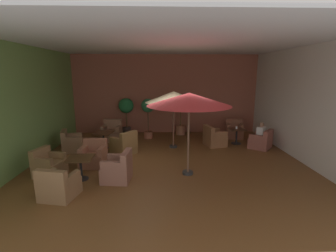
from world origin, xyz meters
TOP-DOWN VIEW (x-y plane):
  - ground_plane at (0.00, 0.00)m, footprint 9.12×8.65m
  - wall_back_brick at (0.00, 4.28)m, footprint 9.12×0.08m
  - wall_left_accent at (-4.52, 0.00)m, footprint 0.08×8.65m
  - wall_right_plain at (4.52, 0.00)m, footprint 0.08×8.65m
  - ceiling_slab at (0.00, 0.00)m, footprint 9.12×8.65m
  - cafe_table_front_left at (2.96, 2.10)m, footprint 0.66×0.66m
  - armchair_front_left_north at (3.75, 1.43)m, footprint 1.08×1.09m
  - armchair_front_left_east at (3.17, 3.11)m, footprint 0.89×0.92m
  - armchair_front_left_south at (1.96, 1.84)m, footprint 0.93×0.94m
  - cafe_table_front_right at (-2.52, 1.63)m, footprint 0.74×0.74m
  - armchair_front_right_north at (-3.66, 1.31)m, footprint 0.95×0.98m
  - armchair_front_right_east at (-1.60, 0.89)m, footprint 1.05×1.05m
  - armchair_front_right_south at (-2.42, 2.81)m, footprint 0.86×0.81m
  - cafe_table_mid_center at (-2.51, -1.29)m, footprint 0.73×0.73m
  - armchair_mid_center_north at (-3.52, -1.02)m, footprint 0.89×0.88m
  - armchair_mid_center_east at (-2.72, -2.33)m, footprint 0.89×0.89m
  - armchair_mid_center_south at (-1.45, -1.40)m, footprint 0.82×0.81m
  - armchair_mid_center_west at (-2.43, -0.24)m, footprint 0.81×0.77m
  - patio_umbrella_tall_red at (0.54, -1.02)m, footprint 2.38×2.38m
  - patio_umbrella_center_beige at (0.26, 1.67)m, footprint 2.21×2.21m
  - potted_tree_left_corner at (-0.81, 3.12)m, footprint 0.62×0.62m
  - potted_tree_mid_left at (0.72, 3.78)m, footprint 0.74×0.74m
  - potted_tree_mid_right at (-1.88, 3.79)m, footprint 0.71×0.71m
  - patron_blue_shirt at (3.72, 1.45)m, footprint 0.44×0.46m
  - iced_drink_cup at (2.93, 2.09)m, footprint 0.08×0.08m

SIDE VIEW (x-z plane):
  - ground_plane at x=0.00m, z-range -0.02..0.00m
  - armchair_front_left_north at x=3.75m, z-range -0.09..0.67m
  - armchair_mid_center_east at x=-2.72m, z-range -0.11..0.70m
  - armchair_front_right_north at x=-3.66m, z-range -0.11..0.72m
  - armchair_mid_center_north at x=-3.52m, z-range -0.10..0.73m
  - armchair_front_left_east at x=3.17m, z-range -0.10..0.73m
  - armchair_mid_center_west at x=-2.43m, z-range -0.11..0.74m
  - armchair_front_left_south at x=1.96m, z-range -0.10..0.74m
  - armchair_mid_center_south at x=-1.45m, z-range -0.11..0.75m
  - armchair_front_right_east at x=-1.60m, z-range -0.11..0.76m
  - armchair_front_right_south at x=-2.42m, z-range -0.12..0.79m
  - cafe_table_front_left at x=2.96m, z-range 0.13..0.77m
  - cafe_table_mid_center at x=-2.51m, z-range 0.17..0.82m
  - cafe_table_front_right at x=-2.52m, z-range 0.18..0.82m
  - patron_blue_shirt at x=3.72m, z-range 0.36..1.00m
  - iced_drink_cup at x=2.93m, z-range 0.65..0.76m
  - potted_tree_mid_right at x=-1.88m, z-range 0.36..2.14m
  - potted_tree_left_corner at x=-0.81m, z-range 0.37..2.19m
  - potted_tree_mid_left at x=0.72m, z-range 0.36..2.26m
  - wall_back_brick at x=0.00m, z-range 0.00..3.82m
  - wall_left_accent at x=-4.52m, z-range 0.00..3.82m
  - wall_right_plain at x=4.52m, z-range 0.00..3.82m
  - patio_umbrella_center_beige at x=0.26m, z-range 0.90..3.16m
  - patio_umbrella_tall_red at x=0.54m, z-range 1.01..3.43m
  - ceiling_slab at x=0.00m, z-range 3.82..3.88m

